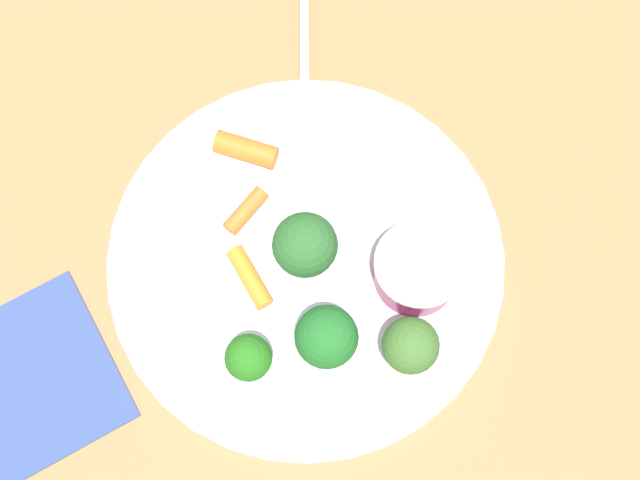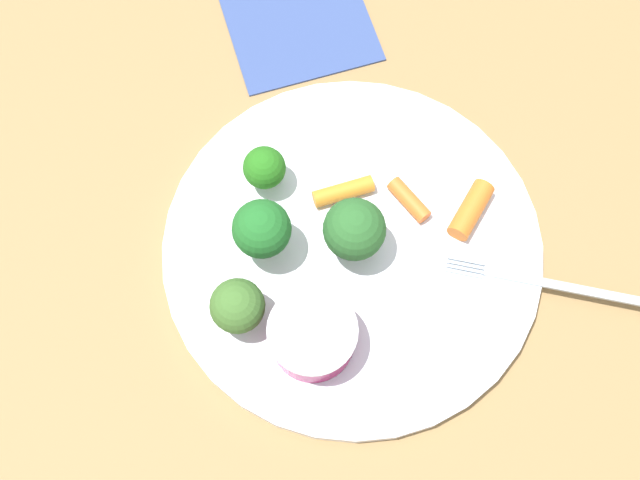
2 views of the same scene
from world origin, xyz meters
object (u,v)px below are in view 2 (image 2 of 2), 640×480
at_px(carrot_stick_0, 471,210).
at_px(fork, 560,286).
at_px(napkin, 292,3).
at_px(broccoli_floret_3, 264,168).
at_px(carrot_stick_1, 343,191).
at_px(sauce_cup, 313,336).
at_px(broccoli_floret_1, 354,230).
at_px(plate, 352,249).
at_px(broccoli_floret_2, 239,309).
at_px(broccoli_floret_0, 262,229).
at_px(carrot_stick_2, 409,200).

xyz_separation_m(carrot_stick_0, fork, (0.02, -0.08, -0.01)).
bearing_deg(napkin, broccoli_floret_3, -129.33).
bearing_deg(carrot_stick_1, sauce_cup, -134.88).
height_order(broccoli_floret_1, carrot_stick_1, broccoli_floret_1).
bearing_deg(plate, napkin, 68.42).
bearing_deg(plate, broccoli_floret_3, 107.56).
xyz_separation_m(plate, fork, (0.11, -0.11, 0.01)).
distance_m(plate, sauce_cup, 0.08).
height_order(sauce_cup, broccoli_floret_2, broccoli_floret_2).
height_order(carrot_stick_0, napkin, carrot_stick_0).
xyz_separation_m(broccoli_floret_1, broccoli_floret_3, (-0.03, 0.08, -0.01)).
distance_m(broccoli_floret_0, broccoli_floret_2, 0.06).
relative_size(broccoli_floret_3, napkin, 0.26).
height_order(sauce_cup, fork, sauce_cup).
xyz_separation_m(sauce_cup, carrot_stick_2, (0.12, 0.05, -0.01)).
height_order(plate, sauce_cup, sauce_cup).
distance_m(plate, broccoli_floret_2, 0.11).
relative_size(carrot_stick_2, fork, 0.29).
relative_size(plate, carrot_stick_1, 6.12).
xyz_separation_m(broccoli_floret_0, napkin, (0.14, 0.18, -0.05)).
relative_size(broccoli_floret_0, napkin, 0.37).
bearing_deg(sauce_cup, broccoli_floret_2, 128.11).
bearing_deg(carrot_stick_2, broccoli_floret_1, -174.81).
relative_size(broccoli_floret_0, broccoli_floret_1, 1.01).
distance_m(broccoli_floret_3, fork, 0.24).
bearing_deg(carrot_stick_2, plate, -174.57).
bearing_deg(fork, broccoli_floret_3, 125.08).
bearing_deg(sauce_cup, carrot_stick_0, 6.25).
height_order(carrot_stick_1, napkin, carrot_stick_1).
bearing_deg(broccoli_floret_0, carrot_stick_0, -24.02).
distance_m(broccoli_floret_2, carrot_stick_2, 0.16).
height_order(broccoli_floret_0, broccoli_floret_1, same).
bearing_deg(broccoli_floret_2, carrot_stick_0, -7.68).
xyz_separation_m(broccoli_floret_1, carrot_stick_0, (0.09, -0.03, -0.03)).
distance_m(sauce_cup, fork, 0.19).
height_order(broccoli_floret_3, carrot_stick_1, broccoli_floret_3).
relative_size(broccoli_floret_0, broccoli_floret_2, 1.23).
xyz_separation_m(broccoli_floret_0, carrot_stick_2, (0.11, -0.03, -0.03)).
relative_size(sauce_cup, broccoli_floret_0, 1.08).
height_order(broccoli_floret_1, carrot_stick_0, broccoli_floret_1).
bearing_deg(carrot_stick_2, broccoli_floret_0, 164.41).
bearing_deg(broccoli_floret_3, napkin, 50.67).
bearing_deg(napkin, carrot_stick_1, -110.91).
xyz_separation_m(broccoli_floret_1, carrot_stick_1, (0.02, 0.04, -0.03)).
relative_size(carrot_stick_0, carrot_stick_2, 1.22).
height_order(broccoli_floret_3, fork, broccoli_floret_3).
xyz_separation_m(carrot_stick_2, napkin, (0.03, 0.21, -0.02)).
bearing_deg(broccoli_floret_1, napkin, 68.27).
xyz_separation_m(broccoli_floret_0, carrot_stick_1, (0.07, 0.00, -0.03)).
distance_m(sauce_cup, broccoli_floret_2, 0.05).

